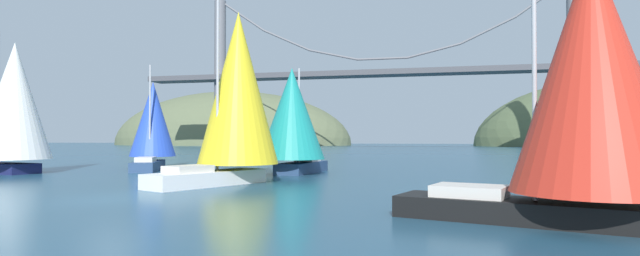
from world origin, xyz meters
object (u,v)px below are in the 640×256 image
object	(u,v)px
sailboat_scarlet_sail	(586,79)
sailboat_yellow_sail	(236,93)
sailboat_blue_spinnaker	(152,123)
sailboat_white_mainsail	(13,105)
sailboat_teal_sail	(293,117)

from	to	relation	value
sailboat_scarlet_sail	sailboat_yellow_sail	xyz separation A→B (m)	(-15.10, 10.40, 0.84)
sailboat_yellow_sail	sailboat_blue_spinnaker	world-z (taller)	sailboat_yellow_sail
sailboat_scarlet_sail	sailboat_yellow_sail	world-z (taller)	sailboat_yellow_sail
sailboat_white_mainsail	sailboat_yellow_sail	bearing A→B (deg)	-9.14
sailboat_teal_sail	sailboat_scarlet_sail	bearing A→B (deg)	-51.05
sailboat_blue_spinnaker	sailboat_scarlet_sail	bearing A→B (deg)	-37.25
sailboat_scarlet_sail	sailboat_teal_sail	bearing A→B (deg)	128.95
sailboat_scarlet_sail	sailboat_blue_spinnaker	bearing A→B (deg)	142.75
sailboat_scarlet_sail	sailboat_white_mainsail	bearing A→B (deg)	158.15
sailboat_scarlet_sail	sailboat_yellow_sail	bearing A→B (deg)	145.44
sailboat_white_mainsail	sailboat_scarlet_sail	xyz separation A→B (m)	(33.20, -13.32, -0.60)
sailboat_white_mainsail	sailboat_blue_spinnaker	distance (m)	9.63
sailboat_yellow_sail	sailboat_scarlet_sail	bearing A→B (deg)	-34.56
sailboat_white_mainsail	sailboat_scarlet_sail	world-z (taller)	sailboat_white_mainsail
sailboat_white_mainsail	sailboat_blue_spinnaker	xyz separation A→B (m)	(6.67, 6.86, -1.10)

